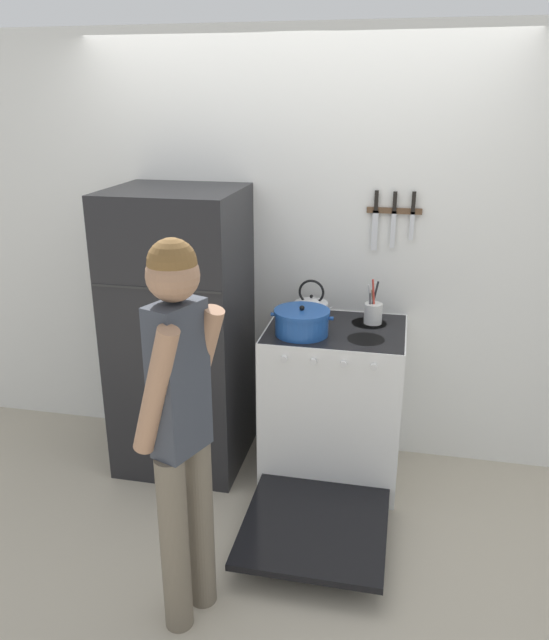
{
  "coord_description": "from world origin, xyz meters",
  "views": [
    {
      "loc": [
        0.64,
        -3.61,
        2.18
      ],
      "look_at": [
        -0.02,
        -0.47,
        1.01
      ],
      "focal_mm": 35.0,
      "sensor_mm": 36.0,
      "label": 1
    }
  ],
  "objects_px": {
    "stove_range": "(333,406)",
    "refrigerator": "(181,332)",
    "person": "(181,419)",
    "tea_kettle": "(311,308)",
    "dutch_oven_pot": "(302,322)",
    "utensil_jar": "(373,312)"
  },
  "relations": [
    {
      "from": "refrigerator",
      "to": "utensil_jar",
      "type": "xyz_separation_m",
      "value": [
        1.12,
        0.15,
        0.15
      ]
    },
    {
      "from": "refrigerator",
      "to": "tea_kettle",
      "type": "height_order",
      "value": "refrigerator"
    },
    {
      "from": "refrigerator",
      "to": "utensil_jar",
      "type": "distance_m",
      "value": 1.14
    },
    {
      "from": "dutch_oven_pot",
      "to": "person",
      "type": "bearing_deg",
      "value": -105.0
    },
    {
      "from": "stove_range",
      "to": "person",
      "type": "relative_size",
      "value": 0.82
    },
    {
      "from": "stove_range",
      "to": "tea_kettle",
      "type": "relative_size",
      "value": 5.67
    },
    {
      "from": "dutch_oven_pot",
      "to": "tea_kettle",
      "type": "height_order",
      "value": "tea_kettle"
    },
    {
      "from": "refrigerator",
      "to": "person",
      "type": "relative_size",
      "value": 1.0
    },
    {
      "from": "refrigerator",
      "to": "stove_range",
      "type": "xyz_separation_m",
      "value": [
        0.92,
        -0.02,
        -0.38
      ]
    },
    {
      "from": "stove_range",
      "to": "person",
      "type": "height_order",
      "value": "person"
    },
    {
      "from": "tea_kettle",
      "to": "person",
      "type": "distance_m",
      "value": 1.4
    },
    {
      "from": "utensil_jar",
      "to": "person",
      "type": "relative_size",
      "value": 0.16
    },
    {
      "from": "refrigerator",
      "to": "stove_range",
      "type": "height_order",
      "value": "refrigerator"
    },
    {
      "from": "dutch_oven_pot",
      "to": "tea_kettle",
      "type": "distance_m",
      "value": 0.25
    },
    {
      "from": "tea_kettle",
      "to": "utensil_jar",
      "type": "distance_m",
      "value": 0.36
    },
    {
      "from": "refrigerator",
      "to": "person",
      "type": "distance_m",
      "value": 1.3
    },
    {
      "from": "stove_range",
      "to": "refrigerator",
      "type": "bearing_deg",
      "value": 178.79
    },
    {
      "from": "tea_kettle",
      "to": "person",
      "type": "height_order",
      "value": "person"
    },
    {
      "from": "dutch_oven_pot",
      "to": "person",
      "type": "relative_size",
      "value": 0.2
    },
    {
      "from": "utensil_jar",
      "to": "tea_kettle",
      "type": "bearing_deg",
      "value": -179.02
    },
    {
      "from": "stove_range",
      "to": "person",
      "type": "bearing_deg",
      "value": -111.59
    },
    {
      "from": "tea_kettle",
      "to": "utensil_jar",
      "type": "xyz_separation_m",
      "value": [
        0.36,
        0.01,
        -0.0
      ]
    }
  ]
}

